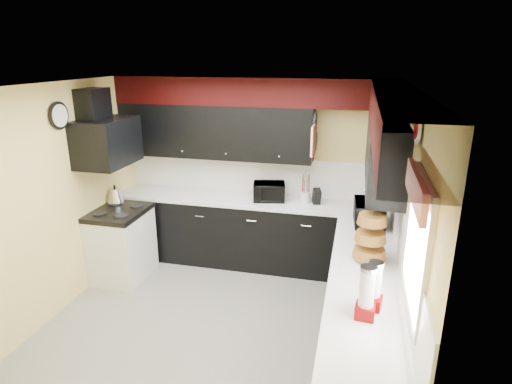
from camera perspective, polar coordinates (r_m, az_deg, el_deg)
ground at (r=4.82m, az=-5.44°, el=-17.32°), size 3.60×3.60×0.00m
wall_back at (r=5.87m, az=-0.14°, el=2.89°), size 3.60×0.06×2.50m
wall_right at (r=4.03m, az=19.11°, el=-5.37°), size 0.06×3.60×2.50m
wall_left at (r=5.09m, az=-25.44°, el=-1.31°), size 0.06×3.60×2.50m
ceiling at (r=3.95m, az=-6.54°, el=13.81°), size 3.60×3.60×0.06m
cab_back at (r=5.86m, az=-0.83°, el=-5.44°), size 3.60×0.60×0.90m
cab_right at (r=4.13m, az=13.96°, el=-17.00°), size 0.60×3.00×0.90m
counter_back at (r=5.68m, az=-0.85°, el=-1.09°), size 3.62×0.64×0.04m
counter_right at (r=3.88m, az=14.48°, el=-11.29°), size 0.64×3.02×0.04m
splash_back at (r=5.87m, az=-0.16°, el=2.30°), size 3.60×0.02×0.50m
splash_right at (r=4.05m, az=18.88°, el=-6.14°), size 0.02×3.60×0.50m
upper_back at (r=5.72m, az=-5.49°, el=8.06°), size 2.60×0.35×0.70m
upper_right at (r=4.71m, az=16.78°, el=5.23°), size 0.35×1.80×0.70m
soffit_back at (r=5.51m, az=-0.60°, el=13.27°), size 3.60×0.36×0.35m
soffit_right at (r=3.56m, az=18.21°, el=9.76°), size 0.36×3.24×0.35m
stove at (r=5.78m, az=-17.43°, el=-6.87°), size 0.60×0.75×0.86m
cooktop at (r=5.61m, az=-17.86°, el=-2.60°), size 0.62×0.77×0.06m
hood at (r=5.40m, az=-19.22°, el=6.33°), size 0.50×0.78×0.55m
hood_duct at (r=5.41m, az=-20.87°, el=10.70°), size 0.24×0.40×0.40m
window at (r=3.09m, az=20.76°, el=-6.72°), size 0.03×0.86×0.96m
valance at (r=2.95m, az=20.56°, el=0.44°), size 0.04×0.88×0.20m
pan_top at (r=5.33m, az=7.91°, el=9.43°), size 0.03×0.22×0.40m
pan_mid at (r=5.25m, az=7.64°, el=6.53°), size 0.03×0.28×0.46m
pan_low at (r=5.51m, az=7.93°, el=6.74°), size 0.03×0.24×0.42m
cut_board at (r=5.12m, az=7.63°, el=6.81°), size 0.03×0.26×0.35m
baskets at (r=4.08m, az=15.03°, el=-5.74°), size 0.27×0.27×0.50m
clock at (r=5.07m, az=-24.80°, el=9.23°), size 0.03×0.30×0.30m
deco_plate at (r=3.42m, az=20.80°, el=7.91°), size 0.03×0.24×0.24m
toaster_oven at (r=5.59m, az=1.75°, el=0.04°), size 0.46×0.41×0.24m
microwave at (r=4.96m, az=14.90°, el=-2.74°), size 0.36×0.51×0.27m
utensil_crock at (r=5.54m, az=6.60°, el=-0.70°), size 0.16×0.16×0.15m
knife_block at (r=5.50m, az=8.08°, el=-0.62°), size 0.13×0.15×0.20m
kettle at (r=5.86m, az=-18.24°, el=-0.45°), size 0.27×0.27×0.19m
dispenser_a at (r=3.26m, az=14.51°, el=-13.05°), size 0.15×0.15×0.38m
dispenser_b at (r=3.38m, az=15.45°, el=-12.19°), size 0.15×0.15×0.35m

